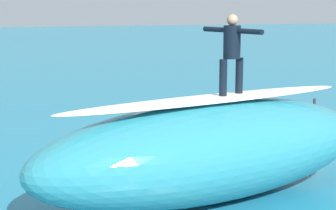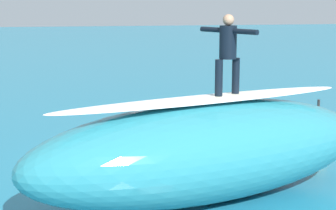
{
  "view_description": "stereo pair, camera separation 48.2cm",
  "coord_description": "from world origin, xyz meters",
  "px_view_note": "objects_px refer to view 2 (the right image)",
  "views": [
    {
      "loc": [
        2.99,
        12.98,
        3.82
      ],
      "look_at": [
        0.29,
        0.26,
        1.38
      ],
      "focal_mm": 63.13,
      "sensor_mm": 36.0,
      "label": 1
    },
    {
      "loc": [
        2.51,
        13.07,
        3.82
      ],
      "look_at": [
        0.29,
        0.26,
        1.38
      ],
      "focal_mm": 63.13,
      "sensor_mm": 36.0,
      "label": 2
    }
  ],
  "objects_px": {
    "surfer_riding": "(228,48)",
    "surfboard_paddling": "(126,140)",
    "surfboard_riding": "(227,97)",
    "surfer_paddling": "(122,134)",
    "buoy_marker": "(317,131)"
  },
  "relations": [
    {
      "from": "surfboard_riding",
      "to": "surfboard_paddling",
      "type": "bearing_deg",
      "value": -102.32
    },
    {
      "from": "surfer_paddling",
      "to": "surfboard_paddling",
      "type": "bearing_deg",
      "value": -0.0
    },
    {
      "from": "surfboard_paddling",
      "to": "surfer_paddling",
      "type": "distance_m",
      "value": 0.21
    },
    {
      "from": "surfboard_paddling",
      "to": "surfboard_riding",
      "type": "bearing_deg",
      "value": -30.54
    },
    {
      "from": "surfboard_riding",
      "to": "surfboard_paddling",
      "type": "xyz_separation_m",
      "value": [
        1.46,
        -4.53,
        -1.89
      ]
    },
    {
      "from": "surfer_paddling",
      "to": "buoy_marker",
      "type": "xyz_separation_m",
      "value": [
        -4.98,
        1.12,
        0.14
      ]
    },
    {
      "from": "surfer_paddling",
      "to": "buoy_marker",
      "type": "bearing_deg",
      "value": 28.91
    },
    {
      "from": "buoy_marker",
      "to": "surfboard_riding",
      "type": "bearing_deg",
      "value": 45.59
    },
    {
      "from": "surfer_riding",
      "to": "surfboard_riding",
      "type": "bearing_deg",
      "value": -120.22
    },
    {
      "from": "surfboard_paddling",
      "to": "surfer_riding",
      "type": "bearing_deg",
      "value": -30.54
    },
    {
      "from": "surfer_riding",
      "to": "surfboard_paddling",
      "type": "bearing_deg",
      "value": -102.32
    },
    {
      "from": "surfboard_riding",
      "to": "surfer_riding",
      "type": "bearing_deg",
      "value": 59.78
    },
    {
      "from": "surfer_paddling",
      "to": "buoy_marker",
      "type": "height_order",
      "value": "buoy_marker"
    },
    {
      "from": "surfer_riding",
      "to": "surfboard_paddling",
      "type": "relative_size",
      "value": 0.75
    },
    {
      "from": "surfboard_paddling",
      "to": "buoy_marker",
      "type": "bearing_deg",
      "value": 29.61
    }
  ]
}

